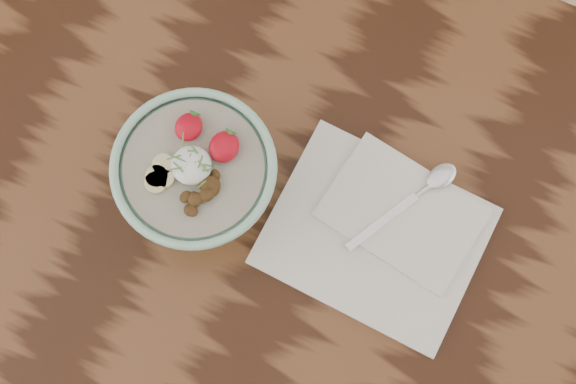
# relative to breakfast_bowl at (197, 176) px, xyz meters

# --- Properties ---
(table) EXTENTS (1.60, 0.90, 0.75)m
(table) POSITION_rel_breakfast_bowl_xyz_m (-0.07, -0.02, -0.16)
(table) COLOR black
(table) RESTS_ON ground
(breakfast_bowl) EXTENTS (0.19, 0.19, 0.12)m
(breakfast_bowl) POSITION_rel_breakfast_bowl_xyz_m (0.00, 0.00, 0.00)
(breakfast_bowl) COLOR #9ACFB5
(breakfast_bowl) RESTS_ON table
(napkin) EXTENTS (0.26, 0.22, 0.02)m
(napkin) POSITION_rel_breakfast_bowl_xyz_m (0.22, 0.04, -0.06)
(napkin) COLOR white
(napkin) RESTS_ON table
(spoon) EXTENTS (0.10, 0.16, 0.01)m
(spoon) POSITION_rel_breakfast_bowl_xyz_m (0.25, 0.11, -0.04)
(spoon) COLOR silver
(spoon) RESTS_ON napkin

